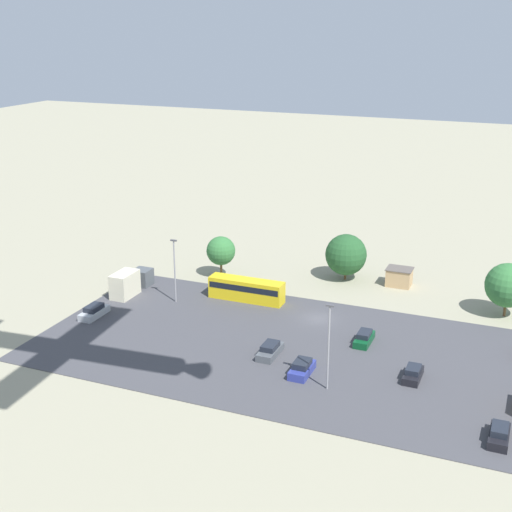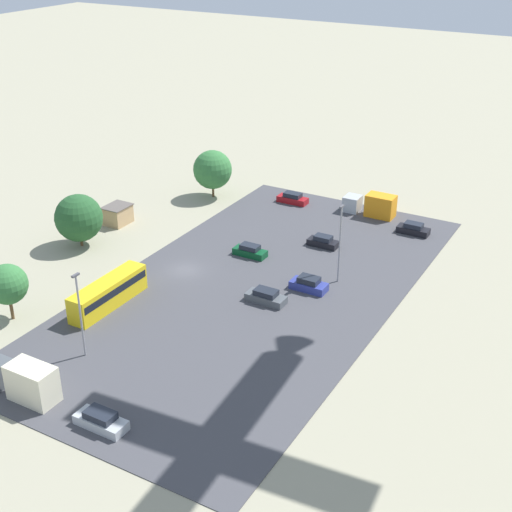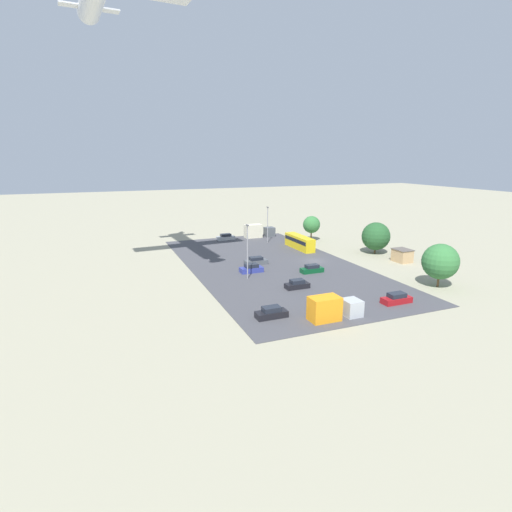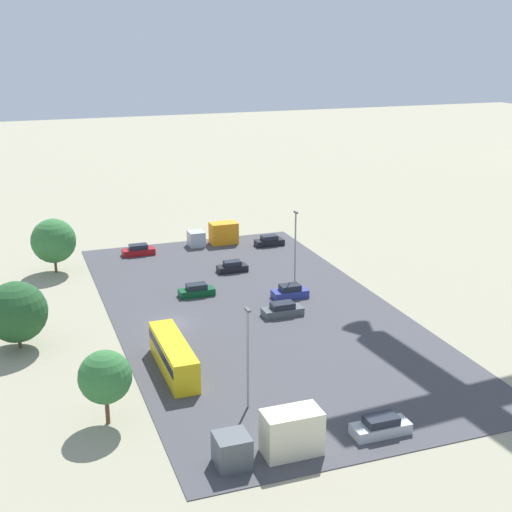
{
  "view_description": "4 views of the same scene",
  "coord_description": "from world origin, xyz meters",
  "px_view_note": "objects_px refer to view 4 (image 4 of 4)",
  "views": [
    {
      "loc": [
        -25.4,
        83.05,
        37.8
      ],
      "look_at": [
        -1.09,
        24.13,
        16.42
      ],
      "focal_mm": 50.0,
      "sensor_mm": 36.0,
      "label": 1
    },
    {
      "loc": [
        63.26,
        46.15,
        40.28
      ],
      "look_at": [
        2.0,
        11.2,
        5.58
      ],
      "focal_mm": 50.0,
      "sensor_mm": 36.0,
      "label": 2
    },
    {
      "loc": [
        -70.24,
        41.6,
        21.11
      ],
      "look_at": [
        -0.92,
        13.61,
        2.56
      ],
      "focal_mm": 28.0,
      "sensor_mm": 36.0,
      "label": 3
    },
    {
      "loc": [
        71.63,
        -15.77,
        30.96
      ],
      "look_at": [
        -0.95,
        10.29,
        6.52
      ],
      "focal_mm": 50.0,
      "sensor_mm": 36.0,
      "label": 4
    }
  ],
  "objects_px": {
    "shed_building": "(11,308)",
    "parked_truck_1": "(275,437)",
    "parked_car_3": "(290,292)",
    "parked_truck_0": "(216,235)",
    "parked_car_2": "(381,426)",
    "parked_car_5": "(269,241)",
    "parked_car_0": "(138,251)",
    "bus": "(173,355)",
    "parked_car_4": "(282,310)",
    "parked_car_1": "(197,291)",
    "parked_car_6": "(232,267)"
  },
  "relations": [
    {
      "from": "parked_car_4",
      "to": "parked_truck_1",
      "type": "xyz_separation_m",
      "value": [
        25.91,
        -10.96,
        0.98
      ]
    },
    {
      "from": "parked_car_2",
      "to": "parked_car_6",
      "type": "bearing_deg",
      "value": -1.67
    },
    {
      "from": "parked_car_0",
      "to": "parked_truck_0",
      "type": "distance_m",
      "value": 12.24
    },
    {
      "from": "bus",
      "to": "parked_car_2",
      "type": "bearing_deg",
      "value": -51.67
    },
    {
      "from": "shed_building",
      "to": "parked_truck_1",
      "type": "height_order",
      "value": "parked_truck_1"
    },
    {
      "from": "shed_building",
      "to": "parked_car_2",
      "type": "xyz_separation_m",
      "value": [
        35.05,
        27.09,
        -0.62
      ]
    },
    {
      "from": "parked_car_1",
      "to": "parked_car_3",
      "type": "height_order",
      "value": "parked_car_3"
    },
    {
      "from": "parked_car_2",
      "to": "parked_car_1",
      "type": "bearing_deg",
      "value": 9.15
    },
    {
      "from": "parked_car_2",
      "to": "parked_truck_1",
      "type": "distance_m",
      "value": 9.16
    },
    {
      "from": "shed_building",
      "to": "parked_truck_0",
      "type": "height_order",
      "value": "parked_truck_0"
    },
    {
      "from": "bus",
      "to": "parked_car_6",
      "type": "bearing_deg",
      "value": 61.24
    },
    {
      "from": "parked_car_1",
      "to": "parked_car_6",
      "type": "xyz_separation_m",
      "value": [
        -7.22,
        6.91,
        -0.01
      ]
    },
    {
      "from": "parked_car_6",
      "to": "parked_car_3",
      "type": "bearing_deg",
      "value": 17.03
    },
    {
      "from": "parked_car_2",
      "to": "parked_truck_0",
      "type": "distance_m",
      "value": 55.69
    },
    {
      "from": "parked_truck_0",
      "to": "parked_truck_1",
      "type": "height_order",
      "value": "parked_truck_1"
    },
    {
      "from": "parked_car_1",
      "to": "parked_truck_1",
      "type": "distance_m",
      "value": 35.47
    },
    {
      "from": "parked_car_0",
      "to": "parked_car_4",
      "type": "relative_size",
      "value": 1.0
    },
    {
      "from": "parked_car_0",
      "to": "parked_car_3",
      "type": "xyz_separation_m",
      "value": [
        23.28,
        14.01,
        0.03
      ]
    },
    {
      "from": "shed_building",
      "to": "parked_car_5",
      "type": "bearing_deg",
      "value": 114.63
    },
    {
      "from": "bus",
      "to": "parked_car_6",
      "type": "height_order",
      "value": "bus"
    },
    {
      "from": "parked_car_5",
      "to": "parked_car_1",
      "type": "bearing_deg",
      "value": 136.81
    },
    {
      "from": "parked_car_5",
      "to": "parked_truck_0",
      "type": "relative_size",
      "value": 0.58
    },
    {
      "from": "parked_car_5",
      "to": "parked_truck_1",
      "type": "height_order",
      "value": "parked_truck_1"
    },
    {
      "from": "parked_car_4",
      "to": "parked_truck_0",
      "type": "relative_size",
      "value": 0.62
    },
    {
      "from": "shed_building",
      "to": "parked_truck_1",
      "type": "relative_size",
      "value": 0.46
    },
    {
      "from": "parked_car_0",
      "to": "parked_car_5",
      "type": "relative_size",
      "value": 1.06
    },
    {
      "from": "parked_car_4",
      "to": "parked_truck_0",
      "type": "height_order",
      "value": "parked_truck_0"
    },
    {
      "from": "parked_car_1",
      "to": "parked_car_3",
      "type": "relative_size",
      "value": 1.01
    },
    {
      "from": "parked_car_5",
      "to": "parked_car_6",
      "type": "relative_size",
      "value": 1.08
    },
    {
      "from": "shed_building",
      "to": "parked_car_4",
      "type": "xyz_separation_m",
      "value": [
        9.22,
        28.94,
        -0.63
      ]
    },
    {
      "from": "bus",
      "to": "parked_truck_1",
      "type": "relative_size",
      "value": 1.3
    },
    {
      "from": "parked_car_3",
      "to": "parked_car_4",
      "type": "distance_m",
      "value": 5.77
    },
    {
      "from": "parked_truck_0",
      "to": "parked_car_0",
      "type": "bearing_deg",
      "value": 97.19
    },
    {
      "from": "parked_car_1",
      "to": "parked_truck_0",
      "type": "bearing_deg",
      "value": -22.83
    },
    {
      "from": "shed_building",
      "to": "parked_car_1",
      "type": "height_order",
      "value": "shed_building"
    },
    {
      "from": "parked_car_0",
      "to": "parked_car_2",
      "type": "xyz_separation_m",
      "value": [
        54.08,
        9.21,
        0.0
      ]
    },
    {
      "from": "parked_car_3",
      "to": "parked_truck_0",
      "type": "distance_m",
      "value": 24.9
    },
    {
      "from": "parked_car_6",
      "to": "parked_truck_0",
      "type": "height_order",
      "value": "parked_truck_0"
    },
    {
      "from": "parked_truck_1",
      "to": "parked_car_1",
      "type": "bearing_deg",
      "value": -5.56
    },
    {
      "from": "shed_building",
      "to": "parked_car_3",
      "type": "height_order",
      "value": "shed_building"
    },
    {
      "from": "shed_building",
      "to": "bus",
      "type": "xyz_separation_m",
      "value": [
        18.59,
        14.07,
        0.38
      ]
    },
    {
      "from": "parked_car_2",
      "to": "parked_car_5",
      "type": "height_order",
      "value": "parked_car_2"
    },
    {
      "from": "bus",
      "to": "parked_car_5",
      "type": "height_order",
      "value": "bus"
    },
    {
      "from": "parked_car_6",
      "to": "parked_truck_0",
      "type": "xyz_separation_m",
      "value": [
        -13.17,
        1.68,
        0.86
      ]
    },
    {
      "from": "parked_car_2",
      "to": "parked_truck_0",
      "type": "xyz_separation_m",
      "value": [
        -55.61,
        2.91,
        0.82
      ]
    },
    {
      "from": "bus",
      "to": "parked_car_5",
      "type": "relative_size",
      "value": 2.48
    },
    {
      "from": "parked_truck_1",
      "to": "parked_car_5",
      "type": "bearing_deg",
      "value": -20.33
    },
    {
      "from": "parked_car_0",
      "to": "parked_car_1",
      "type": "relative_size",
      "value": 1.06
    },
    {
      "from": "parked_truck_1",
      "to": "parked_car_2",
      "type": "bearing_deg",
      "value": -89.52
    },
    {
      "from": "parked_car_3",
      "to": "bus",
      "type": "bearing_deg",
      "value": 128.81
    }
  ]
}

